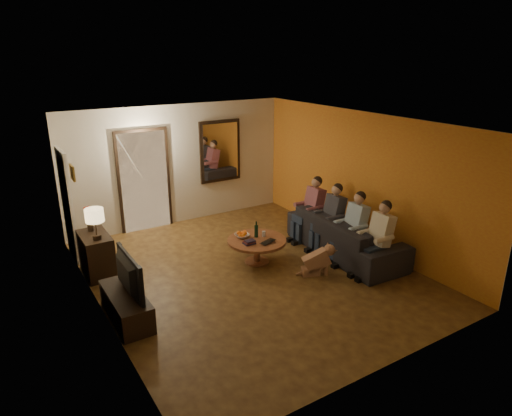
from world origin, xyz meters
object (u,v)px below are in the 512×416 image
person_a (378,241)px  laptop (270,243)px  dog (317,260)px  person_c (331,220)px  sofa (345,235)px  bowl (242,236)px  tv_stand (126,306)px  tv (123,275)px  table_lamp (95,224)px  person_b (353,230)px  wine_bottle (256,229)px  dresser (97,255)px  person_d (312,211)px  coffee_table (257,251)px

person_a → laptop: 1.85m
person_a → dog: person_a is taller
person_a → person_c: bearing=90.0°
sofa → laptop: 1.55m
bowl → person_c: bearing=-15.2°
tv_stand → person_c: (4.09, 0.34, 0.40)m
tv → dog: bearing=-96.6°
bowl → tv: bearing=-161.5°
table_lamp → tv: 1.45m
person_a → person_b: bearing=90.0°
person_c → sofa: bearing=-71.6°
tv → person_a: bearing=-101.9°
bowl → person_b: bearing=-32.0°
sofa → laptop: bearing=84.0°
person_b → wine_bottle: (-1.48, 0.94, 0.01)m
table_lamp → sofa: table_lamp is taller
table_lamp → sofa: 4.46m
dresser → wine_bottle: (2.62, -0.96, 0.24)m
sofa → laptop: (-1.53, 0.26, 0.09)m
laptop → person_a: bearing=-59.2°
person_a → person_d: (0.00, 1.80, 0.00)m
person_a → coffee_table: person_a is taller
person_a → person_b: (0.00, 0.60, 0.00)m
table_lamp → person_c: bearing=-14.9°
tv → person_b: (4.09, -0.26, -0.10)m
person_a → tv_stand: bearing=168.1°
dog → coffee_table: (-0.61, 0.95, -0.06)m
table_lamp → dog: 3.72m
sofa → wine_bottle: size_ratio=8.19×
coffee_table → laptop: laptop is taller
person_a → person_b: 0.60m
person_d → laptop: size_ratio=3.65×
bowl → dresser: bearing=160.6°
sofa → person_a: size_ratio=2.12×
dog → coffee_table: bearing=144.7°
tv_stand → bowl: size_ratio=4.68×
sofa → laptop: sofa is taller
bowl → coffee_table: bearing=-50.7°
dresser → tv_stand: 1.65m
person_b → coffee_table: person_b is taller
dresser → wine_bottle: size_ratio=2.64×
tv_stand → sofa: size_ratio=0.48×
wine_bottle → laptop: wine_bottle is taller
person_c → wine_bottle: size_ratio=3.87×
dog → tv: bearing=-164.7°
tv_stand → person_a: person_a is taller
person_d → tv_stand: bearing=-167.1°
sofa → person_c: bearing=22.3°
bowl → wine_bottle: 0.29m
person_b → person_c: 0.60m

